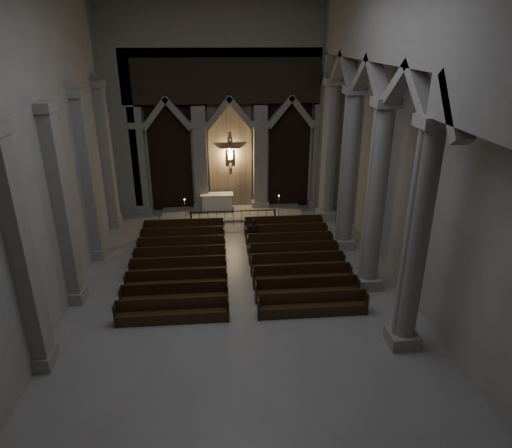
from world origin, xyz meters
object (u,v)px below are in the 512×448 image
at_px(candle_stand_right, 279,213).
at_px(worshipper, 254,231).
at_px(altar, 217,202).
at_px(altar_rail, 233,216).
at_px(candle_stand_left, 185,216).
at_px(pews, 238,263).

distance_m(candle_stand_right, worshipper, 3.58).
bearing_deg(altar, worshipper, -68.52).
bearing_deg(altar_rail, candle_stand_left, 165.87).
bearing_deg(candle_stand_left, altar_rail, -14.13).
relative_size(altar_rail, worshipper, 3.66).
bearing_deg(altar_rail, candle_stand_right, 14.87).
bearing_deg(candle_stand_left, altar, 41.95).
height_order(altar, altar_rail, altar).
distance_m(candle_stand_left, pews, 6.54).
bearing_deg(worshipper, candle_stand_right, 64.15).
bearing_deg(pews, candle_stand_right, 65.61).
relative_size(altar, altar_rail, 0.41).
height_order(altar, worshipper, worshipper).
relative_size(candle_stand_left, candle_stand_right, 0.96).
bearing_deg(worshipper, candle_stand_left, 143.27).
xyz_separation_m(candle_stand_left, worshipper, (3.73, -3.10, 0.27)).
xyz_separation_m(altar, pews, (0.90, -7.60, -0.35)).
height_order(candle_stand_left, candle_stand_right, candle_stand_right).
bearing_deg(candle_stand_right, altar_rail, -165.13).
bearing_deg(worshipper, altar, 114.52).
bearing_deg(candle_stand_left, worshipper, -39.77).
bearing_deg(altar, candle_stand_left, -138.05).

